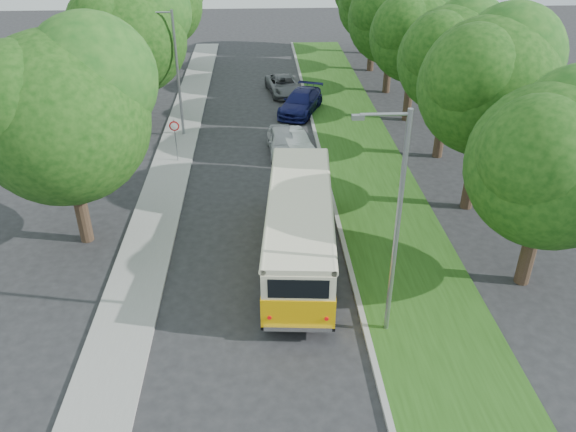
{
  "coord_description": "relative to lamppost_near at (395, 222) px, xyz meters",
  "views": [
    {
      "loc": [
        0.12,
        -17.13,
        13.16
      ],
      "look_at": [
        1.21,
        3.01,
        1.5
      ],
      "focal_mm": 35.0,
      "sensor_mm": 36.0,
      "label": 1
    }
  ],
  "objects": [
    {
      "name": "ground",
      "position": [
        -4.21,
        2.5,
        -4.37
      ],
      "size": [
        120.0,
        120.0,
        0.0
      ],
      "primitive_type": "plane",
      "color": "#242426",
      "rests_on": "ground"
    },
    {
      "name": "curb",
      "position": [
        -0.61,
        7.5,
        -4.29
      ],
      "size": [
        0.2,
        70.0,
        0.15
      ],
      "primitive_type": "cube",
      "color": "gray",
      "rests_on": "ground"
    },
    {
      "name": "car_blue",
      "position": [
        -1.21,
        22.28,
        -3.62
      ],
      "size": [
        3.81,
        5.57,
        1.5
      ],
      "primitive_type": "imported",
      "rotation": [
        0.0,
        0.0,
        -0.37
      ],
      "color": "#12154F",
      "rests_on": "ground"
    },
    {
      "name": "car_white",
      "position": [
        -2.1,
        15.52,
        -3.73
      ],
      "size": [
        2.42,
        4.09,
        1.27
      ],
      "primitive_type": "imported",
      "rotation": [
        0.0,
        0.0,
        0.3
      ],
      "color": "silver",
      "rests_on": "ground"
    },
    {
      "name": "sidewalk",
      "position": [
        -9.01,
        7.5,
        -4.31
      ],
      "size": [
        2.2,
        70.0,
        0.12
      ],
      "primitive_type": "cube",
      "color": "gray",
      "rests_on": "ground"
    },
    {
      "name": "vintage_bus",
      "position": [
        -2.58,
        4.48,
        -2.89
      ],
      "size": [
        3.37,
        10.13,
        2.96
      ],
      "primitive_type": null,
      "rotation": [
        0.0,
        0.0,
        -0.08
      ],
      "color": "#FEB708",
      "rests_on": "ground"
    },
    {
      "name": "grass_verge",
      "position": [
        1.74,
        7.5,
        -4.3
      ],
      "size": [
        4.5,
        70.0,
        0.13
      ],
      "primitive_type": "cube",
      "color": "#224913",
      "rests_on": "ground"
    },
    {
      "name": "car_grey",
      "position": [
        -2.2,
        26.53,
        -3.72
      ],
      "size": [
        2.88,
        4.98,
        1.31
      ],
      "primitive_type": "imported",
      "rotation": [
        0.0,
        0.0,
        0.16
      ],
      "color": "#55585C",
      "rests_on": "ground"
    },
    {
      "name": "treeline",
      "position": [
        -1.06,
        20.49,
        1.56
      ],
      "size": [
        24.27,
        41.91,
        9.46
      ],
      "color": "#332319",
      "rests_on": "ground"
    },
    {
      "name": "lamppost_far",
      "position": [
        -8.91,
        18.5,
        -0.25
      ],
      "size": [
        1.71,
        0.16,
        7.5
      ],
      "color": "gray",
      "rests_on": "ground"
    },
    {
      "name": "warning_sign",
      "position": [
        -8.71,
        14.48,
        -2.66
      ],
      "size": [
        0.56,
        0.1,
        2.5
      ],
      "color": "gray",
      "rests_on": "ground"
    },
    {
      "name": "lamppost_near",
      "position": [
        0.0,
        0.0,
        0.0
      ],
      "size": [
        1.71,
        0.16,
        8.0
      ],
      "color": "gray",
      "rests_on": "ground"
    },
    {
      "name": "car_silver",
      "position": [
        -2.76,
        15.47,
        -3.67
      ],
      "size": [
        1.88,
        4.21,
        1.41
      ],
      "primitive_type": "imported",
      "rotation": [
        0.0,
        0.0,
        0.05
      ],
      "color": "silver",
      "rests_on": "ground"
    }
  ]
}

